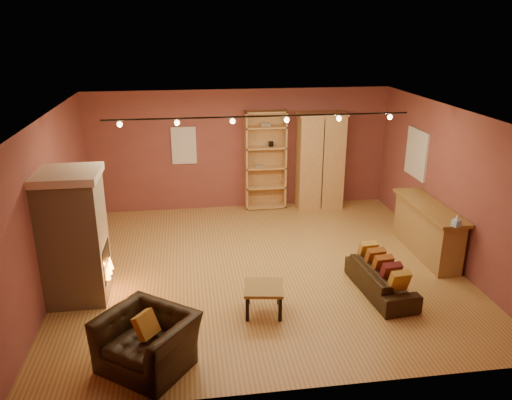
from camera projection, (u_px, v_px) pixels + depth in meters
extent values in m
plane|color=olive|center=(261.00, 267.00, 9.09)|extent=(7.00, 7.00, 0.00)
plane|color=brown|center=(262.00, 114.00, 8.15)|extent=(7.00, 7.00, 0.00)
cube|color=brown|center=(240.00, 150.00, 11.65)|extent=(7.00, 0.02, 2.80)
cube|color=brown|center=(50.00, 204.00, 8.16)|extent=(0.02, 6.50, 2.80)
cube|color=brown|center=(451.00, 186.00, 9.09)|extent=(0.02, 6.50, 2.80)
cube|color=tan|center=(74.00, 240.00, 7.79)|extent=(0.90, 0.90, 2.00)
cube|color=beige|center=(66.00, 175.00, 7.44)|extent=(0.98, 0.98, 0.12)
cube|color=black|center=(104.00, 261.00, 7.98)|extent=(0.10, 0.65, 0.55)
cone|color=orange|center=(109.00, 268.00, 8.03)|extent=(0.10, 0.10, 0.22)
cube|color=white|center=(184.00, 146.00, 11.41)|extent=(0.56, 0.04, 0.86)
cube|color=tan|center=(264.00, 159.00, 11.79)|extent=(0.95, 0.04, 2.33)
cube|color=tan|center=(246.00, 161.00, 11.58)|extent=(0.04, 0.37, 2.33)
cube|color=tan|center=(285.00, 160.00, 11.70)|extent=(0.04, 0.37, 2.33)
cube|color=gray|center=(259.00, 166.00, 11.66)|extent=(0.18, 0.12, 0.05)
cube|color=black|center=(271.00, 144.00, 11.52)|extent=(0.10, 0.10, 0.12)
cube|color=tan|center=(265.00, 206.00, 12.01)|extent=(0.95, 0.37, 0.04)
cube|color=tan|center=(265.00, 186.00, 11.85)|extent=(0.95, 0.37, 0.03)
cube|color=tan|center=(265.00, 167.00, 11.69)|extent=(0.95, 0.37, 0.04)
cube|color=tan|center=(266.00, 147.00, 11.53)|extent=(0.95, 0.37, 0.04)
cube|color=tan|center=(266.00, 127.00, 11.37)|extent=(0.95, 0.37, 0.04)
cube|color=tan|center=(266.00, 112.00, 11.25)|extent=(0.95, 0.37, 0.04)
cube|color=tan|center=(320.00, 162.00, 11.73)|extent=(1.06, 0.58, 2.22)
cube|color=olive|center=(323.00, 165.00, 11.46)|extent=(0.02, 0.01, 2.12)
cube|color=tan|center=(322.00, 114.00, 11.35)|extent=(1.12, 0.64, 0.06)
cube|color=#A6834C|center=(427.00, 231.00, 9.47)|extent=(0.45, 1.96, 0.94)
cube|color=olive|center=(430.00, 207.00, 9.30)|extent=(0.57, 2.08, 0.06)
cube|color=#95C5EF|center=(457.00, 223.00, 8.29)|extent=(0.15, 0.15, 0.12)
cone|color=white|center=(457.00, 217.00, 8.26)|extent=(0.08, 0.08, 0.10)
cube|color=white|center=(417.00, 154.00, 10.31)|extent=(0.05, 0.90, 1.00)
imported|color=black|center=(381.00, 276.00, 8.14)|extent=(0.60, 1.60, 0.61)
cube|color=#BC8A30|center=(399.00, 281.00, 7.56)|extent=(0.32, 0.26, 0.36)
cube|color=maroon|center=(390.00, 272.00, 7.82)|extent=(0.32, 0.26, 0.36)
cube|color=#934E1D|center=(382.00, 264.00, 8.07)|extent=(0.32, 0.26, 0.36)
cube|color=#934E1D|center=(375.00, 257.00, 8.32)|extent=(0.32, 0.26, 0.36)
cube|color=#BC8A30|center=(368.00, 250.00, 8.57)|extent=(0.32, 0.26, 0.36)
imported|color=black|center=(147.00, 333.00, 6.33)|extent=(1.32, 1.25, 0.97)
cube|color=#BC8A30|center=(146.00, 325.00, 6.29)|extent=(0.37, 0.38, 0.34)
cube|color=olive|center=(264.00, 288.00, 7.54)|extent=(0.67, 0.67, 0.05)
cube|color=black|center=(250.00, 311.00, 7.36)|extent=(0.05, 0.05, 0.39)
cube|color=black|center=(282.00, 308.00, 7.42)|extent=(0.05, 0.05, 0.39)
cube|color=black|center=(246.00, 294.00, 7.81)|extent=(0.05, 0.05, 0.39)
cube|color=black|center=(276.00, 292.00, 7.87)|extent=(0.05, 0.05, 0.39)
cylinder|color=black|center=(260.00, 116.00, 8.37)|extent=(5.20, 0.03, 0.03)
sphere|color=#FFD88C|center=(120.00, 124.00, 8.08)|extent=(0.09, 0.09, 0.09)
sphere|color=#FFD88C|center=(177.00, 123.00, 8.21)|extent=(0.09, 0.09, 0.09)
sphere|color=#FFD88C|center=(233.00, 121.00, 8.33)|extent=(0.09, 0.09, 0.09)
sphere|color=#FFD88C|center=(287.00, 120.00, 8.45)|extent=(0.09, 0.09, 0.09)
sphere|color=#FFD88C|center=(339.00, 118.00, 8.58)|extent=(0.09, 0.09, 0.09)
sphere|color=#FFD88C|center=(390.00, 117.00, 8.70)|extent=(0.09, 0.09, 0.09)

